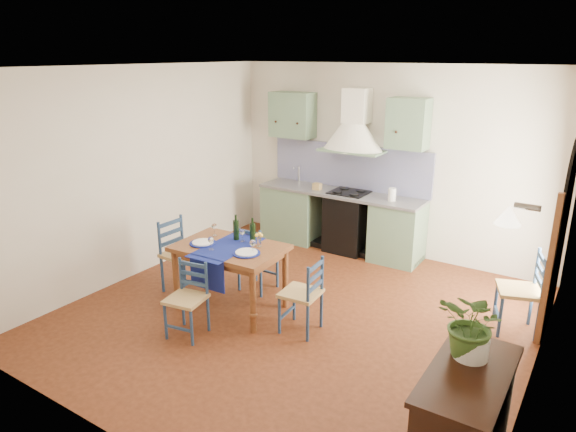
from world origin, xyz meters
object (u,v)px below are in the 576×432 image
Objects in this scene: chair_near at (188,298)px; potted_plant at (474,325)px; dining_table at (230,254)px; sideboard at (462,425)px.

chair_near is 1.65× the size of potted_plant.
dining_table reaches higher than sideboard.
potted_plant is at bearing -6.00° from chair_near.
sideboard is at bearing -77.57° from potted_plant.
chair_near is 0.78× the size of sideboard.
potted_plant reaches higher than sideboard.
dining_table is 1.22× the size of sideboard.
chair_near is 3.10m from potted_plant.
potted_plant is (2.99, -0.31, 0.76)m from chair_near.
dining_table is 0.77m from chair_near.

